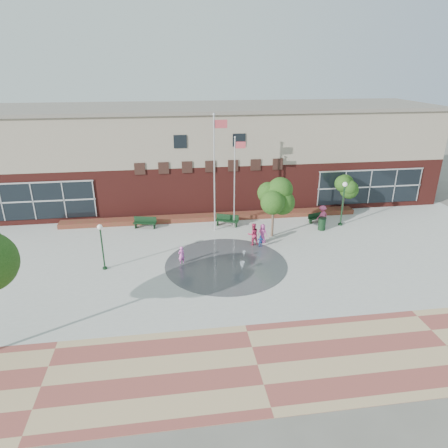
{
  "coord_description": "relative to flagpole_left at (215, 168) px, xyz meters",
  "views": [
    {
      "loc": [
        -3.58,
        -21.2,
        12.9
      ],
      "look_at": [
        0.0,
        4.0,
        2.6
      ],
      "focal_mm": 32.0,
      "sensor_mm": 36.0,
      "label": 1
    }
  ],
  "objects": [
    {
      "name": "child_blue",
      "position": [
        2.94,
        -3.8,
        -4.79
      ],
      "size": [
        0.6,
        0.35,
        0.96
      ],
      "primitive_type": "imported",
      "rotation": [
        0.0,
        0.0,
        2.92
      ],
      "color": "#2253A6",
      "rests_on": "ground"
    },
    {
      "name": "tree_mid",
      "position": [
        4.33,
        -1.89,
        -1.89
      ],
      "size": [
        2.75,
        2.75,
        4.64
      ],
      "color": "#4B362A",
      "rests_on": "ground"
    },
    {
      "name": "flower_bed",
      "position": [
        -0.01,
        2.45,
        -5.27
      ],
      "size": [
        26.0,
        1.2,
        0.4
      ],
      "primitive_type": "cube",
      "color": "maroon",
      "rests_on": "ground"
    },
    {
      "name": "plaza_concrete",
      "position": [
        -0.01,
        -5.15,
        -5.26
      ],
      "size": [
        46.0,
        18.0,
        0.01
      ],
      "primitive_type": "cube",
      "color": "#A8A8A0",
      "rests_on": "ground"
    },
    {
      "name": "water_jet_b",
      "position": [
        1.38,
        -5.38,
        -5.27
      ],
      "size": [
        0.22,
        0.22,
        0.51
      ],
      "primitive_type": "cone",
      "rotation": [
        3.14,
        0.0,
        0.0
      ],
      "color": "white",
      "rests_on": "ground"
    },
    {
      "name": "bench_mid",
      "position": [
        1.07,
        0.73,
        -4.95
      ],
      "size": [
        2.01,
        1.22,
        0.98
      ],
      "rotation": [
        0.0,
        0.0,
        -0.38
      ],
      "color": "#14321B",
      "rests_on": "ground"
    },
    {
      "name": "library_building",
      "position": [
        -0.01,
        8.33,
        -0.62
      ],
      "size": [
        44.4,
        10.4,
        9.2
      ],
      "color": "#581E1A",
      "rests_on": "ground"
    },
    {
      "name": "ground",
      "position": [
        -0.01,
        -9.15,
        -5.27
      ],
      "size": [
        120.0,
        120.0,
        0.0
      ],
      "primitive_type": "plane",
      "color": "#666056",
      "rests_on": "ground"
    },
    {
      "name": "adult_pink",
      "position": [
        3.28,
        -2.98,
        -4.51
      ],
      "size": [
        0.88,
        0.81,
        1.52
      ],
      "primitive_type": "imported",
      "rotation": [
        0.0,
        0.0,
        2.56
      ],
      "color": "#C94798",
      "rests_on": "ground"
    },
    {
      "name": "splash_pad",
      "position": [
        -0.01,
        -6.15,
        -5.26
      ],
      "size": [
        8.4,
        8.4,
        0.01
      ],
      "primitive_type": "cylinder",
      "color": "#383A3D",
      "rests_on": "ground"
    },
    {
      "name": "lamp_right",
      "position": [
        10.71,
        -0.47,
        -2.89
      ],
      "size": [
        0.41,
        0.41,
        3.83
      ],
      "color": "#14321B",
      "rests_on": "ground"
    },
    {
      "name": "flagpole_left",
      "position": [
        0.0,
        0.0,
        0.0
      ],
      "size": [
        1.11,
        0.18,
        9.46
      ],
      "rotation": [
        0.0,
        0.0,
        0.0
      ],
      "color": "silver",
      "rests_on": "ground"
    },
    {
      "name": "adult_red",
      "position": [
        2.47,
        -3.28,
        -4.39
      ],
      "size": [
        0.95,
        0.8,
        1.76
      ],
      "primitive_type": "imported",
      "rotation": [
        0.0,
        0.0,
        3.31
      ],
      "color": "#B2264C",
      "rests_on": "ground"
    },
    {
      "name": "tree_small_right",
      "position": [
        11.94,
        2.09,
        -2.55
      ],
      "size": [
        2.18,
        2.18,
        3.72
      ],
      "color": "#4B362A",
      "rests_on": "ground"
    },
    {
      "name": "child_splash",
      "position": [
        -3.04,
        -5.62,
        -4.62
      ],
      "size": [
        0.56,
        0.49,
        1.3
      ],
      "primitive_type": "imported",
      "rotation": [
        0.0,
        0.0,
        3.62
      ],
      "color": "#EF61CC",
      "rests_on": "ground"
    },
    {
      "name": "flagpole_right",
      "position": [
        1.73,
        0.69,
        -1.03
      ],
      "size": [
        0.93,
        0.16,
        7.58
      ],
      "rotation": [
        0.0,
        0.0,
        -0.09
      ],
      "color": "silver",
      "rests_on": "ground"
    },
    {
      "name": "person_bench",
      "position": [
        9.14,
        -0.14,
        -4.4
      ],
      "size": [
        1.29,
        1.06,
        1.74
      ],
      "primitive_type": "imported",
      "rotation": [
        0.0,
        0.0,
        3.57
      ],
      "color": "#CC4577",
      "rests_on": "ground"
    },
    {
      "name": "trash_can",
      "position": [
        8.73,
        -1.21,
        -4.72
      ],
      "size": [
        0.66,
        0.66,
        1.08
      ],
      "color": "#14321B",
      "rests_on": "ground"
    },
    {
      "name": "water_jet_a",
      "position": [
        0.9,
        -7.28,
        -5.27
      ],
      "size": [
        0.34,
        0.34,
        0.65
      ],
      "primitive_type": "cone",
      "rotation": [
        3.14,
        0.0,
        0.0
      ],
      "color": "white",
      "rests_on": "ground"
    },
    {
      "name": "paver_band",
      "position": [
        -0.01,
        -16.15,
        -5.26
      ],
      "size": [
        46.0,
        6.0,
        0.01
      ],
      "primitive_type": "cube",
      "color": "#94453C",
      "rests_on": "ground"
    },
    {
      "name": "bench_left",
      "position": [
        -5.81,
        1.24,
        -4.96
      ],
      "size": [
        1.96,
        0.91,
        0.95
      ],
      "rotation": [
        0.0,
        0.0,
        -0.21
      ],
      "color": "#14321B",
      "rests_on": "ground"
    },
    {
      "name": "lamp_left",
      "position": [
        -8.2,
        -5.68,
        -3.25
      ],
      "size": [
        0.34,
        0.34,
        3.24
      ],
      "color": "#14321B",
      "rests_on": "ground"
    },
    {
      "name": "bench_right",
      "position": [
        8.94,
        0.47,
        -5.01
      ],
      "size": [
        1.67,
        0.86,
        0.81
      ],
      "rotation": [
        0.0,
        0.0,
        0.27
      ],
      "color": "#14321B",
      "rests_on": "ground"
    }
  ]
}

